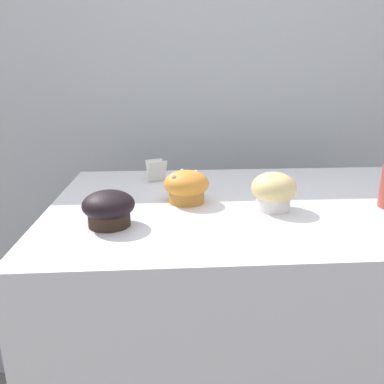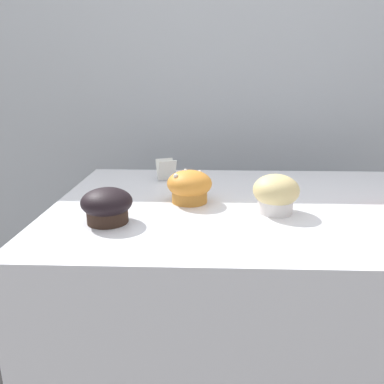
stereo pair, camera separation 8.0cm
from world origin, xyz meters
name	(u,v)px [view 1 (the left image)]	position (x,y,z in m)	size (l,w,h in m)	color
wall_back	(226,165)	(0.00, 0.60, 0.90)	(3.20, 0.10, 1.80)	#B2B7BC
display_counter	(255,364)	(0.00, 0.00, 0.47)	(1.00, 0.64, 0.95)	silver
muffin_front_center	(109,208)	(-0.35, -0.14, 0.99)	(0.10, 0.10, 0.07)	#332219
muffin_back_left	(272,191)	(0.00, -0.06, 0.99)	(0.10, 0.10, 0.08)	white
muffin_back_right	(187,187)	(-0.19, 0.00, 0.99)	(0.10, 0.10, 0.08)	#C78032
price_card	(156,170)	(-0.26, 0.19, 0.98)	(0.06, 0.06, 0.06)	white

